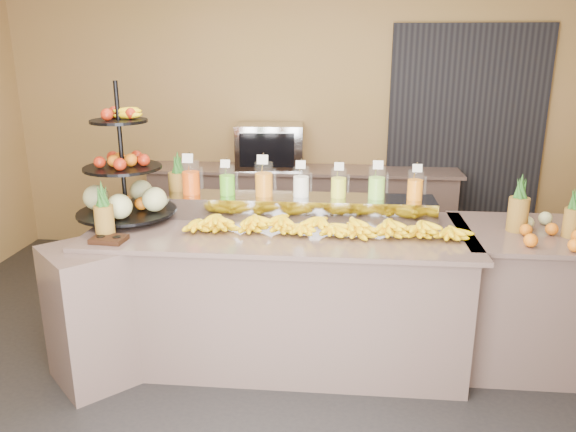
# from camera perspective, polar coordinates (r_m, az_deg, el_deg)

# --- Properties ---
(ground) EXTENTS (6.00, 6.00, 0.00)m
(ground) POSITION_cam_1_polar(r_m,az_deg,el_deg) (3.84, -1.23, -16.05)
(ground) COLOR black
(ground) RESTS_ON ground
(room_envelope) EXTENTS (6.04, 5.02, 2.82)m
(room_envelope) POSITION_cam_1_polar(r_m,az_deg,el_deg) (4.00, 2.67, 13.83)
(room_envelope) COLOR olive
(room_envelope) RESTS_ON ground
(buffet_counter) EXTENTS (2.75, 1.25, 0.93)m
(buffet_counter) POSITION_cam_1_polar(r_m,az_deg,el_deg) (3.85, -2.55, -8.02)
(buffet_counter) COLOR gray
(buffet_counter) RESTS_ON ground
(right_counter) EXTENTS (1.08, 0.88, 0.93)m
(right_counter) POSITION_cam_1_polar(r_m,az_deg,el_deg) (4.16, 23.60, -7.52)
(right_counter) COLOR gray
(right_counter) RESTS_ON ground
(back_ledge) EXTENTS (3.10, 0.55, 0.93)m
(back_ledge) POSITION_cam_1_polar(r_m,az_deg,el_deg) (5.70, 1.34, 0.32)
(back_ledge) COLOR gray
(back_ledge) RESTS_ON ground
(pitcher_tray) EXTENTS (1.85, 0.30, 0.15)m
(pitcher_tray) POSITION_cam_1_polar(r_m,az_deg,el_deg) (3.94, 1.32, 0.94)
(pitcher_tray) COLOR gray
(pitcher_tray) RESTS_ON buffet_counter
(juice_pitcher_orange_a) EXTENTS (0.13, 0.13, 0.31)m
(juice_pitcher_orange_a) POSITION_cam_1_polar(r_m,az_deg,el_deg) (4.02, -9.83, 3.67)
(juice_pitcher_orange_a) COLOR silver
(juice_pitcher_orange_a) RESTS_ON pitcher_tray
(juice_pitcher_green) EXTENTS (0.11, 0.12, 0.27)m
(juice_pitcher_green) POSITION_cam_1_polar(r_m,az_deg,el_deg) (3.97, -6.19, 3.44)
(juice_pitcher_green) COLOR silver
(juice_pitcher_green) RESTS_ON pitcher_tray
(juice_pitcher_orange_b) EXTENTS (0.13, 0.13, 0.31)m
(juice_pitcher_orange_b) POSITION_cam_1_polar(r_m,az_deg,el_deg) (3.92, -2.46, 3.57)
(juice_pitcher_orange_b) COLOR silver
(juice_pitcher_orange_b) RESTS_ON pitcher_tray
(juice_pitcher_milk) EXTENTS (0.11, 0.12, 0.28)m
(juice_pitcher_milk) POSITION_cam_1_polar(r_m,az_deg,el_deg) (3.90, 1.33, 3.31)
(juice_pitcher_milk) COLOR silver
(juice_pitcher_milk) RESTS_ON pitcher_tray
(juice_pitcher_lemon) EXTENTS (0.11, 0.11, 0.27)m
(juice_pitcher_lemon) POSITION_cam_1_polar(r_m,az_deg,el_deg) (3.89, 5.16, 3.18)
(juice_pitcher_lemon) COLOR silver
(juice_pitcher_lemon) RESTS_ON pitcher_tray
(juice_pitcher_lime) EXTENTS (0.12, 0.12, 0.28)m
(juice_pitcher_lime) POSITION_cam_1_polar(r_m,az_deg,el_deg) (3.90, 9.00, 3.15)
(juice_pitcher_lime) COLOR silver
(juice_pitcher_lime) RESTS_ON pitcher_tray
(juice_pitcher_orange_c) EXTENTS (0.11, 0.11, 0.26)m
(juice_pitcher_orange_c) POSITION_cam_1_polar(r_m,az_deg,el_deg) (3.92, 12.79, 2.93)
(juice_pitcher_orange_c) COLOR silver
(juice_pitcher_orange_c) RESTS_ON pitcher_tray
(banana_heap) EXTENTS (1.83, 0.17, 0.15)m
(banana_heap) POSITION_cam_1_polar(r_m,az_deg,el_deg) (3.61, 3.18, -0.71)
(banana_heap) COLOR yellow
(banana_heap) RESTS_ON buffet_counter
(fruit_stand) EXTENTS (0.70, 0.70, 0.94)m
(fruit_stand) POSITION_cam_1_polar(r_m,az_deg,el_deg) (3.99, -15.68, 2.94)
(fruit_stand) COLOR black
(fruit_stand) RESTS_ON buffet_counter
(condiment_caddy) EXTENTS (0.21, 0.17, 0.03)m
(condiment_caddy) POSITION_cam_1_polar(r_m,az_deg,el_deg) (3.63, -17.74, -2.27)
(condiment_caddy) COLOR black
(condiment_caddy) RESTS_ON buffet_counter
(pineapple_left_a) EXTENTS (0.12, 0.12, 0.36)m
(pineapple_left_a) POSITION_cam_1_polar(r_m,az_deg,el_deg) (3.69, -18.18, -0.08)
(pineapple_left_a) COLOR brown
(pineapple_left_a) RESTS_ON buffet_counter
(pineapple_left_b) EXTENTS (0.15, 0.15, 0.44)m
(pineapple_left_b) POSITION_cam_1_polar(r_m,az_deg,el_deg) (4.19, -11.00, 2.87)
(pineapple_left_b) COLOR brown
(pineapple_left_b) RESTS_ON buffet_counter
(right_fruit_pile) EXTENTS (0.42, 0.40, 0.22)m
(right_fruit_pile) POSITION_cam_1_polar(r_m,az_deg,el_deg) (3.85, 24.73, -1.07)
(right_fruit_pile) COLOR brown
(right_fruit_pile) RESTS_ON right_counter
(oven_warmer) EXTENTS (0.67, 0.49, 0.43)m
(oven_warmer) POSITION_cam_1_polar(r_m,az_deg,el_deg) (5.57, -1.85, 7.12)
(oven_warmer) COLOR gray
(oven_warmer) RESTS_ON back_ledge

